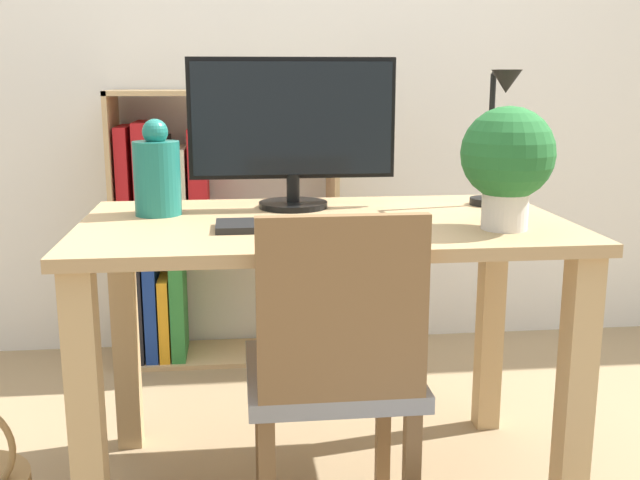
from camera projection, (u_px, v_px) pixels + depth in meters
The scene contains 9 objects.
wall_back at pixel (289, 22), 2.92m from camera, with size 8.00×0.05×2.60m.
desk at pixel (324, 275), 1.92m from camera, with size 1.22×0.70×0.74m.
monitor at pixel (292, 125), 2.02m from camera, with size 0.56×0.19×0.41m.
keyboard at pixel (290, 225), 1.79m from camera, with size 0.35×0.13×0.02m.
vase at pixel (157, 174), 1.94m from camera, with size 0.12×0.12×0.25m.
desk_lamp at pixel (498, 125), 2.01m from camera, with size 0.10×0.19×0.37m.
potted_plant at pixel (508, 159), 1.74m from camera, with size 0.22×0.22×0.29m.
chair at pixel (335, 368), 1.71m from camera, with size 0.40×0.40×0.82m.
bookshelf at pixel (185, 234), 2.87m from camera, with size 0.84×0.28×1.04m.
Camera 1 is at (-0.22, -1.85, 1.10)m, focal length 42.00 mm.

